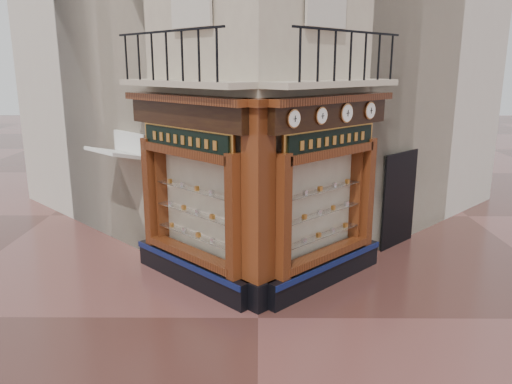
{
  "coord_description": "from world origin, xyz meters",
  "views": [
    {
      "loc": [
        0.02,
        -8.38,
        4.51
      ],
      "look_at": [
        -0.05,
        2.0,
        1.9
      ],
      "focal_mm": 35.0,
      "sensor_mm": 36.0,
      "label": 1
    }
  ],
  "objects_px": {
    "signboard_left": "(185,140)",
    "clock_a": "(294,119)",
    "awning": "(121,254)",
    "clock_c": "(347,113)",
    "clock_d": "(370,111)",
    "clock_b": "(321,116)",
    "signboard_right": "(332,140)",
    "corner_pilaster": "(258,209)"
  },
  "relations": [
    {
      "from": "clock_d",
      "to": "signboard_left",
      "type": "xyz_separation_m",
      "value": [
        -3.81,
        -0.73,
        -0.52
      ]
    },
    {
      "from": "clock_a",
      "to": "clock_b",
      "type": "distance_m",
      "value": 0.79
    },
    {
      "from": "clock_a",
      "to": "signboard_right",
      "type": "relative_size",
      "value": 0.16
    },
    {
      "from": "clock_c",
      "to": "awning",
      "type": "height_order",
      "value": "clock_c"
    },
    {
      "from": "corner_pilaster",
      "to": "clock_d",
      "type": "relative_size",
      "value": 10.71
    },
    {
      "from": "clock_c",
      "to": "clock_d",
      "type": "height_order",
      "value": "clock_c"
    },
    {
      "from": "clock_b",
      "to": "signboard_left",
      "type": "distance_m",
      "value": 2.73
    },
    {
      "from": "clock_a",
      "to": "signboard_left",
      "type": "distance_m",
      "value": 2.37
    },
    {
      "from": "signboard_left",
      "to": "signboard_right",
      "type": "distance_m",
      "value": 2.92
    },
    {
      "from": "clock_d",
      "to": "signboard_right",
      "type": "xyz_separation_m",
      "value": [
        -0.89,
        -0.73,
        -0.52
      ]
    },
    {
      "from": "clock_c",
      "to": "clock_d",
      "type": "relative_size",
      "value": 1.05
    },
    {
      "from": "signboard_left",
      "to": "clock_a",
      "type": "bearing_deg",
      "value": -160.4
    },
    {
      "from": "clock_a",
      "to": "corner_pilaster",
      "type": "bearing_deg",
      "value": 137.05
    },
    {
      "from": "corner_pilaster",
      "to": "clock_d",
      "type": "bearing_deg",
      "value": -8.39
    },
    {
      "from": "awning",
      "to": "signboard_left",
      "type": "distance_m",
      "value": 4.04
    },
    {
      "from": "clock_a",
      "to": "clock_c",
      "type": "xyz_separation_m",
      "value": [
        1.13,
        1.13,
        0.0
      ]
    },
    {
      "from": "signboard_right",
      "to": "corner_pilaster",
      "type": "bearing_deg",
      "value": 169.75
    },
    {
      "from": "clock_a",
      "to": "signboard_left",
      "type": "bearing_deg",
      "value": 109.6
    },
    {
      "from": "signboard_left",
      "to": "signboard_right",
      "type": "xyz_separation_m",
      "value": [
        2.92,
        0.0,
        0.0
      ]
    },
    {
      "from": "clock_d",
      "to": "awning",
      "type": "distance_m",
      "value": 6.87
    },
    {
      "from": "clock_b",
      "to": "clock_d",
      "type": "height_order",
      "value": "clock_d"
    },
    {
      "from": "clock_a",
      "to": "awning",
      "type": "xyz_separation_m",
      "value": [
        -4.04,
        2.69,
        -3.62
      ]
    },
    {
      "from": "clock_a",
      "to": "awning",
      "type": "relative_size",
      "value": 0.25
    },
    {
      "from": "awning",
      "to": "signboard_right",
      "type": "height_order",
      "value": "signboard_right"
    },
    {
      "from": "clock_b",
      "to": "clock_d",
      "type": "distance_m",
      "value": 1.65
    },
    {
      "from": "corner_pilaster",
      "to": "signboard_left",
      "type": "distance_m",
      "value": 2.12
    },
    {
      "from": "clock_c",
      "to": "signboard_right",
      "type": "bearing_deg",
      "value": 160.24
    },
    {
      "from": "awning",
      "to": "clock_c",
      "type": "bearing_deg",
      "value": -151.73
    },
    {
      "from": "awning",
      "to": "clock_d",
      "type": "bearing_deg",
      "value": -144.48
    },
    {
      "from": "clock_b",
      "to": "clock_c",
      "type": "xyz_separation_m",
      "value": [
        0.57,
        0.57,
        -0.0
      ]
    },
    {
      "from": "clock_d",
      "to": "clock_a",
      "type": "bearing_deg",
      "value": 180.0
    },
    {
      "from": "clock_d",
      "to": "awning",
      "type": "xyz_separation_m",
      "value": [
        -5.76,
        0.96,
        -3.62
      ]
    },
    {
      "from": "awning",
      "to": "signboard_right",
      "type": "xyz_separation_m",
      "value": [
        4.88,
        -1.69,
        3.1
      ]
    },
    {
      "from": "clock_d",
      "to": "signboard_left",
      "type": "height_order",
      "value": "clock_d"
    },
    {
      "from": "signboard_right",
      "to": "clock_c",
      "type": "bearing_deg",
      "value": -19.76
    },
    {
      "from": "corner_pilaster",
      "to": "clock_a",
      "type": "height_order",
      "value": "corner_pilaster"
    },
    {
      "from": "signboard_right",
      "to": "clock_a",
      "type": "bearing_deg",
      "value": -175.11
    },
    {
      "from": "clock_b",
      "to": "awning",
      "type": "bearing_deg",
      "value": 110.19
    },
    {
      "from": "clock_a",
      "to": "clock_b",
      "type": "relative_size",
      "value": 1.02
    },
    {
      "from": "corner_pilaster",
      "to": "signboard_right",
      "type": "distance_m",
      "value": 2.12
    },
    {
      "from": "clock_d",
      "to": "awning",
      "type": "height_order",
      "value": "clock_d"
    },
    {
      "from": "clock_c",
      "to": "signboard_left",
      "type": "height_order",
      "value": "clock_c"
    }
  ]
}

